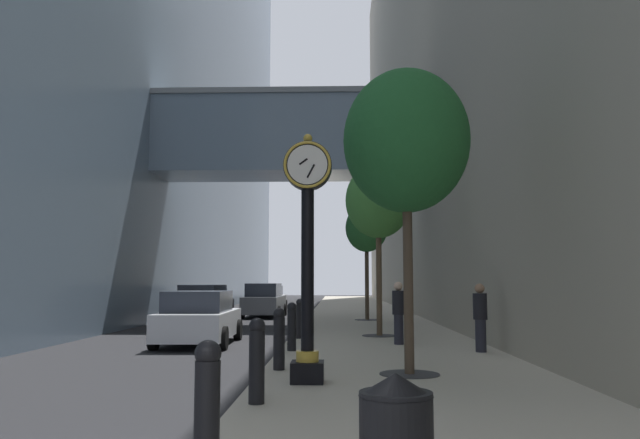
{
  "coord_description": "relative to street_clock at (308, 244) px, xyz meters",
  "views": [
    {
      "loc": [
        1.47,
        -3.19,
        1.83
      ],
      "look_at": [
        0.82,
        19.53,
        4.12
      ],
      "focal_mm": 34.77,
      "sensor_mm": 36.0,
      "label": 1
    }
  ],
  "objects": [
    {
      "name": "ground_plane",
      "position": [
        -0.95,
        19.58,
        -2.48
      ],
      "size": [
        110.0,
        110.0,
        0.0
      ],
      "primitive_type": "plane",
      "color": "#262628",
      "rests_on": "ground"
    },
    {
      "name": "sidewalk_right",
      "position": [
        1.79,
        22.58,
        -2.41
      ],
      "size": [
        5.49,
        80.0,
        0.14
      ],
      "primitive_type": "cube",
      "color": "#BCB29E",
      "rests_on": "ground"
    },
    {
      "name": "building_block_right",
      "position": [
        9.03,
        22.58,
        14.66
      ],
      "size": [
        9.0,
        80.0,
        34.27
      ],
      "color": "#A89E89",
      "rests_on": "ground"
    },
    {
      "name": "street_clock",
      "position": [
        0.0,
        0.0,
        0.0
      ],
      "size": [
        0.84,
        0.55,
        4.27
      ],
      "color": "black",
      "rests_on": "sidewalk_right"
    },
    {
      "name": "bollard_nearest",
      "position": [
        -0.62,
        -5.14,
        -1.72
      ],
      "size": [
        0.24,
        0.24,
        1.18
      ],
      "color": "black",
      "rests_on": "sidewalk_right"
    },
    {
      "name": "bollard_second",
      "position": [
        -0.62,
        -1.81,
        -1.72
      ],
      "size": [
        0.24,
        0.24,
        1.18
      ],
      "color": "black",
      "rests_on": "sidewalk_right"
    },
    {
      "name": "bollard_third",
      "position": [
        -0.62,
        1.51,
        -1.72
      ],
      "size": [
        0.24,
        0.24,
        1.18
      ],
      "color": "black",
      "rests_on": "sidewalk_right"
    },
    {
      "name": "bollard_fourth",
      "position": [
        -0.62,
        4.83,
        -1.72
      ],
      "size": [
        0.24,
        0.24,
        1.18
      ],
      "color": "black",
      "rests_on": "sidewalk_right"
    },
    {
      "name": "bollard_fifth",
      "position": [
        -0.62,
        8.15,
        -1.72
      ],
      "size": [
        0.24,
        0.24,
        1.18
      ],
      "color": "black",
      "rests_on": "sidewalk_right"
    },
    {
      "name": "bollard_sixth",
      "position": [
        -0.62,
        11.47,
        -1.72
      ],
      "size": [
        0.24,
        0.24,
        1.18
      ],
      "color": "black",
      "rests_on": "sidewalk_right"
    },
    {
      "name": "street_tree_near",
      "position": [
        1.82,
        0.97,
        1.99
      ],
      "size": [
        2.38,
        2.38,
        5.73
      ],
      "color": "#333335",
      "rests_on": "sidewalk_right"
    },
    {
      "name": "street_tree_mid_near",
      "position": [
        1.82,
        9.08,
        1.91
      ],
      "size": [
        2.1,
        2.1,
        5.49
      ],
      "color": "#333335",
      "rests_on": "sidewalk_right"
    },
    {
      "name": "street_tree_mid_far",
      "position": [
        1.82,
        17.2,
        1.73
      ],
      "size": [
        1.9,
        1.9,
        5.2
      ],
      "color": "#333335",
      "rests_on": "sidewalk_right"
    },
    {
      "name": "pedestrian_walking",
      "position": [
        3.97,
        4.67,
        -1.47
      ],
      "size": [
        0.45,
        0.45,
        1.65
      ],
      "color": "#23232D",
      "rests_on": "sidewalk_right"
    },
    {
      "name": "pedestrian_by_clock",
      "position": [
        2.17,
        6.46,
        -1.44
      ],
      "size": [
        0.45,
        0.45,
        1.69
      ],
      "color": "#23232D",
      "rests_on": "sidewalk_right"
    },
    {
      "name": "car_black_near",
      "position": [
        -5.21,
        15.9,
        -1.66
      ],
      "size": [
        2.06,
        4.44,
        1.7
      ],
      "color": "black",
      "rests_on": "ground"
    },
    {
      "name": "car_silver_mid",
      "position": [
        -3.91,
        28.87,
        -1.7
      ],
      "size": [
        2.16,
        4.55,
        1.58
      ],
      "color": "#B7BABF",
      "rests_on": "ground"
    },
    {
      "name": "car_grey_far",
      "position": [
        -3.31,
        21.72,
        -1.63
      ],
      "size": [
        2.1,
        4.53,
        1.75
      ],
      "color": "slate",
      "rests_on": "ground"
    },
    {
      "name": "car_white_trailing",
      "position": [
        -3.54,
        7.57,
        -1.71
      ],
      "size": [
        2.18,
        4.4,
        1.56
      ],
      "color": "silver",
      "rests_on": "ground"
    }
  ]
}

